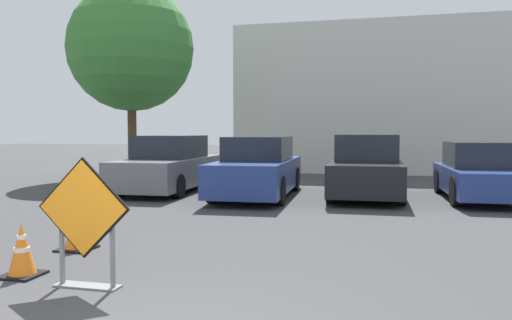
% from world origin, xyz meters
% --- Properties ---
extents(ground_plane, '(96.00, 96.00, 0.00)m').
position_xyz_m(ground_plane, '(0.00, 10.00, 0.00)').
color(ground_plane, '#3D3D3F').
extents(road_closed_sign, '(1.08, 0.20, 1.41)m').
position_xyz_m(road_closed_sign, '(-1.38, 1.62, 0.75)').
color(road_closed_sign, black).
rests_on(road_closed_sign, ground_plane).
extents(traffic_cone_nearest, '(0.42, 0.42, 0.62)m').
position_xyz_m(traffic_cone_nearest, '(-2.35, 1.84, 0.30)').
color(traffic_cone_nearest, black).
rests_on(traffic_cone_nearest, ground_plane).
extents(traffic_cone_second, '(0.46, 0.46, 0.59)m').
position_xyz_m(traffic_cone_second, '(-2.51, 3.16, 0.28)').
color(traffic_cone_second, black).
rests_on(traffic_cone_second, ground_plane).
extents(parked_car_nearest, '(1.93, 4.72, 1.57)m').
position_xyz_m(parked_car_nearest, '(-4.12, 10.11, 0.71)').
color(parked_car_nearest, slate).
rests_on(parked_car_nearest, ground_plane).
extents(parked_car_second, '(1.94, 4.75, 1.55)m').
position_xyz_m(parked_car_second, '(-1.38, 9.48, 0.72)').
color(parked_car_second, navy).
rests_on(parked_car_second, ground_plane).
extents(parked_car_third, '(1.82, 4.44, 1.61)m').
position_xyz_m(parked_car_third, '(1.37, 10.10, 0.73)').
color(parked_car_third, black).
rests_on(parked_car_third, ground_plane).
extents(parked_car_fourth, '(1.87, 4.17, 1.43)m').
position_xyz_m(parked_car_fourth, '(4.11, 10.16, 0.66)').
color(parked_car_fourth, navy).
rests_on(parked_car_fourth, ground_plane).
extents(building_facade_backdrop, '(15.00, 5.00, 6.06)m').
position_xyz_m(building_facade_backdrop, '(3.28, 19.36, 3.03)').
color(building_facade_backdrop, beige).
rests_on(building_facade_backdrop, ground_plane).
extents(street_tree_behind_lot, '(4.56, 4.56, 6.99)m').
position_xyz_m(street_tree_behind_lot, '(-7.16, 13.68, 4.70)').
color(street_tree_behind_lot, '#513823').
rests_on(street_tree_behind_lot, ground_plane).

